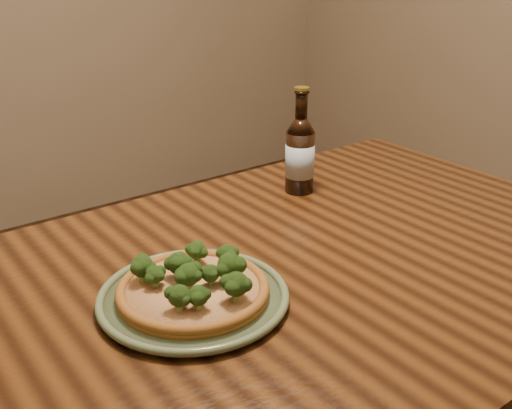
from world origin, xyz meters
TOP-DOWN VIEW (x-y plane):
  - table at (0.00, 0.10)m, footprint 1.60×0.90m
  - plate at (-0.13, 0.09)m, footprint 0.32×0.32m
  - pizza at (-0.12, 0.09)m, footprint 0.25×0.25m
  - beer_bottle at (0.33, 0.36)m, footprint 0.07×0.07m

SIDE VIEW (x-z plane):
  - table at x=0.00m, z-range 0.28..1.03m
  - plate at x=-0.13m, z-range 0.75..0.77m
  - pizza at x=-0.12m, z-range 0.75..0.81m
  - beer_bottle at x=0.33m, z-range 0.72..0.97m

